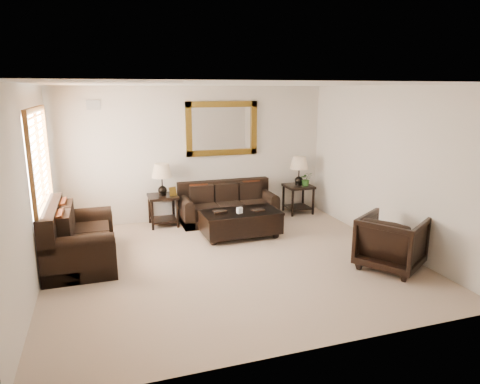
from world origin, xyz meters
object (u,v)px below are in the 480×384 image
object	(u,v)px
sofa	(227,207)
coffee_table	(241,221)
armchair	(392,240)
end_table_right	(299,176)
loveseat	(76,241)
end_table_left	(162,186)

from	to	relation	value
sofa	coffee_table	bearing A→B (deg)	-93.43
sofa	armchair	world-z (taller)	armchair
end_table_right	coffee_table	bearing A→B (deg)	-146.63
end_table_right	armchair	size ratio (longest dim) A/B	1.40
armchair	sofa	bearing A→B (deg)	-5.16
sofa	coffee_table	xyz separation A→B (m)	(-0.06, -1.05, 0.01)
loveseat	armchair	distance (m)	4.79
end_table_right	coffee_table	xyz separation A→B (m)	(-1.69, -1.11, -0.51)
end_table_left	coffee_table	world-z (taller)	end_table_left
loveseat	armchair	size ratio (longest dim) A/B	1.90
loveseat	end_table_right	distance (m)	4.74
coffee_table	sofa	bearing A→B (deg)	85.22
sofa	armchair	distance (m)	3.50
end_table_right	coffee_table	world-z (taller)	end_table_right
loveseat	armchair	world-z (taller)	loveseat
end_table_left	armchair	distance (m)	4.33
sofa	end_table_left	distance (m)	1.40
loveseat	end_table_right	bearing A→B (deg)	-71.63
sofa	coffee_table	world-z (taller)	sofa
end_table_right	end_table_left	bearing A→B (deg)	-180.00
sofa	end_table_left	bearing A→B (deg)	177.23
end_table_left	end_table_right	distance (m)	2.93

